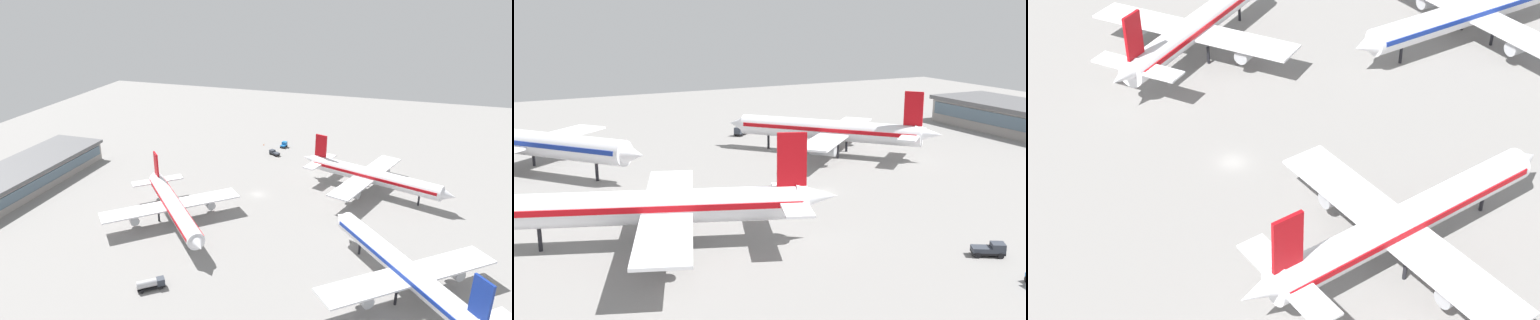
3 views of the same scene
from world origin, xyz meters
The scene contains 6 objects.
ground centered at (0.00, 0.00, 0.00)m, with size 288.00×288.00×0.00m, color gray.
airplane_at_gate centered at (-12.67, 35.17, 5.85)m, with size 41.99×51.02×16.08m.
airplane_taxiing centered at (25.59, -17.69, 5.58)m, with size 40.93×38.20×15.35m.
airplane_distant centered at (39.31, 46.11, 6.13)m, with size 46.03×40.64×16.87m.
pushback_tractor centered at (-36.78, -4.47, 0.97)m, with size 3.87×4.75×1.90m.
fuel_truck centered at (55.16, -8.83, 1.39)m, with size 5.41×6.11×2.50m.
Camera 2 is at (-96.48, 59.28, 33.54)m, focal length 44.84 mm.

